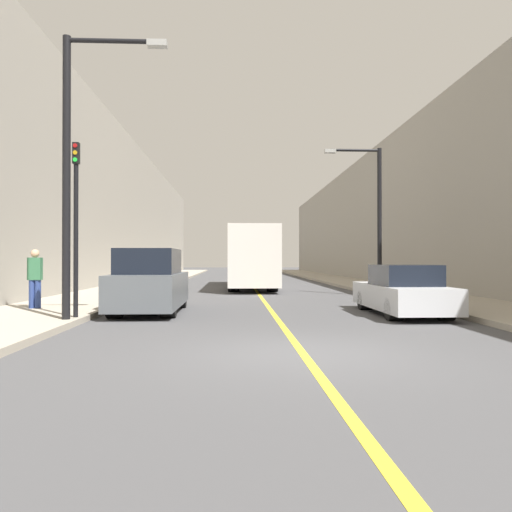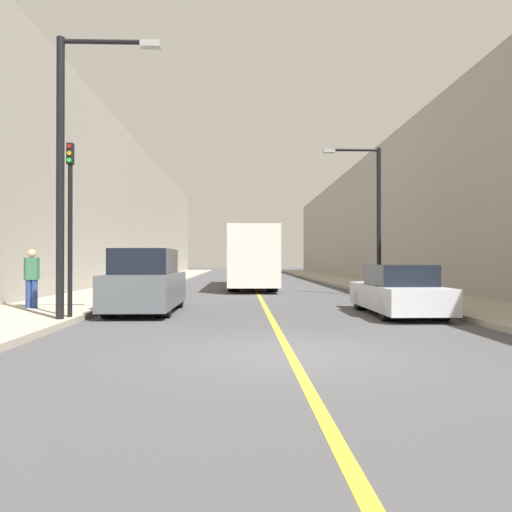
% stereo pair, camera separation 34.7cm
% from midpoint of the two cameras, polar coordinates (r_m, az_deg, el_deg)
% --- Properties ---
extents(ground_plane, '(200.00, 200.00, 0.00)m').
position_cam_midpoint_polar(ground_plane, '(8.91, 4.23, -11.03)').
color(ground_plane, '#474749').
extents(sidewalk_left, '(3.58, 72.00, 0.16)m').
position_cam_midpoint_polar(sidewalk_left, '(39.16, -11.17, -2.72)').
color(sidewalk_left, '#A89E8C').
rests_on(sidewalk_left, ground).
extents(sidewalk_right, '(3.58, 72.00, 0.16)m').
position_cam_midpoint_polar(sidewalk_right, '(39.52, 8.97, -2.71)').
color(sidewalk_right, '#A89E8C').
rests_on(sidewalk_right, ground).
extents(building_row_left, '(4.00, 72.00, 10.57)m').
position_cam_midpoint_polar(building_row_left, '(40.04, -16.55, 4.80)').
color(building_row_left, gray).
rests_on(building_row_left, ground).
extents(building_row_right, '(4.00, 72.00, 9.58)m').
position_cam_midpoint_polar(building_row_right, '(40.55, 14.23, 4.02)').
color(building_row_right, gray).
rests_on(building_row_right, ground).
extents(road_center_line, '(0.16, 72.00, 0.01)m').
position_cam_midpoint_polar(road_center_line, '(38.74, -1.05, -2.87)').
color(road_center_line, gold).
rests_on(road_center_line, ground).
extents(bus, '(2.55, 11.93, 3.36)m').
position_cam_midpoint_polar(bus, '(29.26, -0.97, -0.13)').
color(bus, silver).
rests_on(bus, ground).
extents(parked_suv_left, '(1.91, 4.80, 1.97)m').
position_cam_midpoint_polar(parked_suv_left, '(15.84, -12.62, -3.07)').
color(parked_suv_left, '#51565B').
rests_on(parked_suv_left, ground).
extents(car_right_near, '(1.81, 4.75, 1.49)m').
position_cam_midpoint_polar(car_right_near, '(15.45, 15.77, -4.00)').
color(car_right_near, silver).
rests_on(car_right_near, ground).
extents(street_lamp_left, '(2.59, 0.24, 7.08)m').
position_cam_midpoint_polar(street_lamp_left, '(13.53, -20.57, 10.61)').
color(street_lamp_left, black).
rests_on(street_lamp_left, sidewalk_left).
extents(street_lamp_right, '(2.59, 0.24, 6.53)m').
position_cam_midpoint_polar(street_lamp_right, '(23.18, 12.91, 5.27)').
color(street_lamp_right, black).
rests_on(street_lamp_right, sidewalk_right).
extents(traffic_light, '(0.16, 0.18, 4.51)m').
position_cam_midpoint_polar(traffic_light, '(13.77, -20.57, 3.61)').
color(traffic_light, black).
rests_on(traffic_light, sidewalk_left).
extents(pedestrian, '(0.40, 0.25, 1.80)m').
position_cam_midpoint_polar(pedestrian, '(16.75, -24.49, -2.27)').
color(pedestrian, navy).
rests_on(pedestrian, sidewalk_left).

